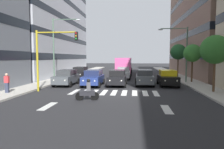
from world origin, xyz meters
name	(u,v)px	position (x,y,z in m)	size (l,w,h in m)	color
ground_plane	(114,93)	(0.00, 0.00, 0.00)	(180.00, 180.00, 0.00)	#262628
sidewalk_left	(217,94)	(-8.65, 0.00, 0.07)	(2.53, 90.00, 0.15)	#B2ADA3
sidewalk_right	(21,90)	(8.65, 0.00, 0.07)	(2.53, 90.00, 0.15)	#B2ADA3
building_left_block_0	(209,27)	(-14.17, -18.74, 8.23)	(8.56, 25.56, 16.46)	#846656
crosswalk_markings	(114,93)	(0.00, 0.00, 0.00)	(7.65, 2.80, 0.01)	silver
lane_arrow_0	(167,109)	(-3.69, 5.50, 0.00)	(0.50, 2.20, 0.01)	silver
lane_arrow_1	(48,106)	(3.69, 5.50, 0.00)	(0.50, 2.20, 0.01)	silver
car_0	(167,78)	(-5.36, -5.00, 0.89)	(2.02, 4.44, 1.72)	black
car_1	(144,77)	(-2.87, -5.14, 0.89)	(2.02, 4.44, 1.72)	#474C51
car_2	(117,78)	(0.08, -4.49, 0.89)	(2.02, 4.44, 1.72)	black
car_3	(93,78)	(2.67, -4.07, 0.89)	(2.02, 4.44, 1.72)	navy
car_4	(67,77)	(5.71, -4.15, 0.89)	(2.02, 4.44, 1.72)	#474C51
car_row2_0	(124,73)	(-0.23, -11.56, 0.89)	(2.02, 4.44, 1.72)	silver
car_row2_1	(80,73)	(5.99, -11.11, 0.89)	(2.02, 4.44, 1.72)	black
bus_behind_traffic	(124,64)	(0.08, -19.92, 1.86)	(2.78, 10.50, 3.00)	#DB5193
motorcycle_with_rider	(88,91)	(1.58, 3.48, 0.65)	(1.68, 0.47, 1.57)	black
traffic_light_gantry	(49,51)	(5.91, 0.03, 3.66)	(3.86, 0.36, 5.50)	#AD991E
street_lamp_left	(181,48)	(-7.34, -7.76, 4.26)	(3.51, 0.28, 6.54)	#4C6B56
street_lamp_right	(58,43)	(7.42, -6.32, 4.81)	(3.44, 0.28, 7.58)	#4C6B56
street_tree_0	(215,50)	(-8.55, -0.55, 3.74)	(2.45, 2.45, 4.83)	#513823
street_tree_1	(192,53)	(-8.65, -7.76, 3.58)	(2.11, 2.11, 4.51)	#513823
street_tree_2	(178,52)	(-8.49, -15.08, 3.92)	(2.40, 2.40, 4.99)	#513823
pedestrian_waiting	(7,83)	(8.77, 1.91, 1.00)	(0.36, 0.24, 1.63)	#2D3347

